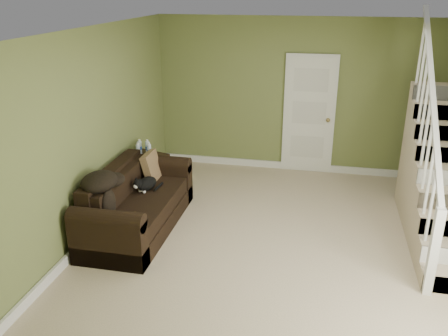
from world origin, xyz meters
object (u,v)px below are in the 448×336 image
at_px(cat, 146,184).
at_px(banana, 128,216).
at_px(sofa, 135,206).
at_px(side_table, 147,175).

height_order(cat, banana, cat).
bearing_deg(cat, banana, -64.69).
relative_size(sofa, side_table, 2.41).
xyz_separation_m(sofa, banana, (0.16, -0.59, 0.16)).
bearing_deg(sofa, side_table, 102.84).
distance_m(side_table, cat, 0.89).
distance_m(cat, banana, 0.83).
xyz_separation_m(sofa, side_table, (-0.24, 1.04, 0.01)).
distance_m(sofa, side_table, 1.07).
height_order(side_table, banana, side_table).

